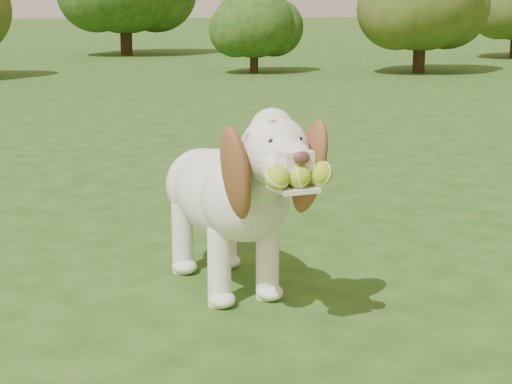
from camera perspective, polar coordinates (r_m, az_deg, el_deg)
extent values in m
plane|color=#204413|center=(3.73, 0.00, -4.01)|extent=(80.00, 80.00, 0.00)
ellipsoid|color=white|center=(3.24, -2.30, -0.10)|extent=(0.44, 0.68, 0.33)
ellipsoid|color=white|center=(3.02, -0.71, -0.33)|extent=(0.38, 0.38, 0.32)
ellipsoid|color=white|center=(3.44, -3.60, 0.50)|extent=(0.35, 0.35, 0.29)
cylinder|color=white|center=(2.89, 0.22, 0.80)|extent=(0.22, 0.28, 0.25)
sphere|color=white|center=(2.76, 1.24, 2.79)|extent=(0.27, 0.27, 0.23)
sphere|color=white|center=(2.76, 1.08, 4.11)|extent=(0.17, 0.17, 0.15)
cube|color=white|center=(2.64, 2.38, 2.24)|extent=(0.12, 0.15, 0.06)
ellipsoid|color=#592D28|center=(2.58, 3.06, 2.28)|extent=(0.06, 0.04, 0.04)
cube|color=white|center=(2.65, 2.50, 0.29)|extent=(0.15, 0.16, 0.02)
ellipsoid|color=brown|center=(2.73, -1.38, 1.27)|extent=(0.15, 0.23, 0.35)
ellipsoid|color=brown|center=(2.83, 3.59, 1.69)|extent=(0.16, 0.21, 0.35)
cylinder|color=white|center=(3.56, -4.33, 1.52)|extent=(0.09, 0.17, 0.12)
cylinder|color=white|center=(3.07, -2.46, -5.04)|extent=(0.10, 0.10, 0.28)
cylinder|color=white|center=(3.14, 0.77, -4.63)|extent=(0.10, 0.10, 0.28)
cylinder|color=white|center=(3.45, -4.92, -3.07)|extent=(0.10, 0.10, 0.28)
cylinder|color=white|center=(3.51, -1.99, -2.74)|extent=(0.10, 0.10, 0.28)
sphere|color=#ACCB2A|center=(2.58, 1.40, 0.98)|extent=(0.09, 0.09, 0.08)
sphere|color=#ACCB2A|center=(2.61, 2.87, 1.11)|extent=(0.09, 0.09, 0.08)
sphere|color=#ACCB2A|center=(2.64, 4.30, 1.24)|extent=(0.09, 0.09, 0.08)
cylinder|color=#382314|center=(16.33, -8.65, 10.25)|extent=(0.22, 0.22, 0.71)
cylinder|color=#382314|center=(12.64, 10.82, 9.08)|extent=(0.18, 0.18, 0.56)
ellipsoid|color=#123C13|center=(12.61, 10.97, 12.48)|extent=(1.69, 1.69, 1.44)
cylinder|color=#382314|center=(12.42, -0.13, 8.83)|extent=(0.12, 0.12, 0.38)
ellipsoid|color=#123C13|center=(12.40, -0.13, 11.19)|extent=(1.15, 1.15, 0.98)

